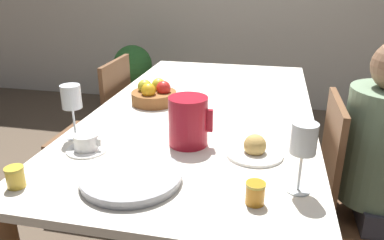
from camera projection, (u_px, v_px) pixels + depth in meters
The scene contains 14 objects.
ground_plane at pixel (203, 237), 2.10m from camera, with size 20.00×20.00×0.00m, color brown.
dining_table at pixel (204, 126), 1.85m from camera, with size 1.02×1.91×0.77m.
chair_person_side at pixel (354, 200), 1.59m from camera, with size 0.42×0.42×0.92m.
chair_opposite at pixel (101, 130), 2.30m from camera, with size 0.42×0.42×0.92m.
red_pitcher at pixel (188, 121), 1.41m from camera, with size 0.17×0.15×0.19m.
wine_glass_water at pixel (71, 99), 1.44m from camera, with size 0.08×0.08×0.22m.
wine_glass_juice at pixel (303, 142), 1.07m from camera, with size 0.08×0.08×0.22m.
teacup_near_person at pixel (86, 144), 1.38m from camera, with size 0.15×0.15×0.06m.
serving_tray at pixel (131, 177), 1.18m from camera, with size 0.32×0.32×0.03m.
bread_plate at pixel (255, 149), 1.35m from camera, with size 0.21×0.21×0.08m.
jam_jar_amber at pixel (255, 192), 1.06m from camera, with size 0.06×0.06×0.07m.
jam_jar_red at pixel (15, 176), 1.14m from camera, with size 0.06×0.06×0.07m.
fruit_bowl at pixel (154, 94), 1.87m from camera, with size 0.22×0.22×0.12m.
potted_plant at pixel (133, 74), 3.76m from camera, with size 0.38×0.38×0.72m.
Camera 1 is at (0.30, -1.68, 1.39)m, focal length 35.00 mm.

